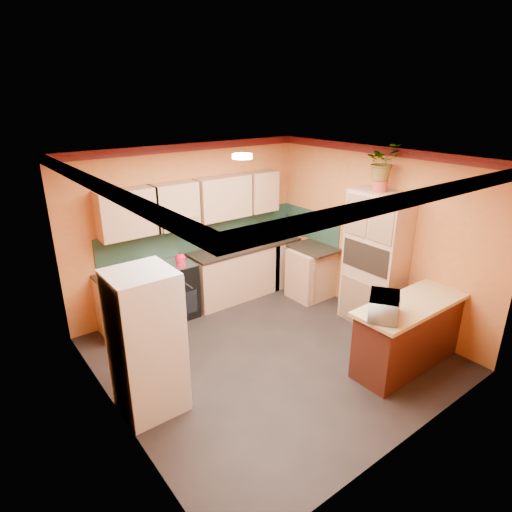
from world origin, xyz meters
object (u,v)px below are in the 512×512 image
(stove, at_px, (175,290))
(base_cabinets_back, at_px, (209,281))
(breakfast_bar, at_px, (412,334))
(fridge, at_px, (146,343))
(pantry, at_px, (375,260))
(microwave, at_px, (384,306))

(stove, bearing_deg, base_cabinets_back, 0.00)
(base_cabinets_back, bearing_deg, stove, -180.00)
(base_cabinets_back, distance_m, breakfast_bar, 3.33)
(base_cabinets_back, bearing_deg, breakfast_bar, -67.85)
(base_cabinets_back, relative_size, breakfast_bar, 2.03)
(fridge, xyz_separation_m, pantry, (3.60, -0.25, 0.20))
(pantry, height_order, microwave, pantry)
(stove, bearing_deg, microwave, -69.15)
(fridge, distance_m, microwave, 2.76)
(fridge, relative_size, pantry, 0.81)
(base_cabinets_back, xyz_separation_m, fridge, (-1.88, -1.80, 0.41))
(stove, bearing_deg, breakfast_bar, -58.64)
(breakfast_bar, relative_size, microwave, 3.62)
(fridge, relative_size, microwave, 3.42)
(base_cabinets_back, bearing_deg, pantry, -49.92)
(pantry, bearing_deg, breakfast_bar, -113.92)
(stove, relative_size, fridge, 0.54)
(stove, height_order, pantry, pantry)
(stove, xyz_separation_m, pantry, (2.34, -2.04, 0.59))
(pantry, distance_m, breakfast_bar, 1.29)
(breakfast_bar, bearing_deg, fridge, 157.65)
(fridge, height_order, pantry, pantry)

